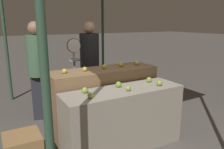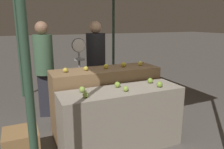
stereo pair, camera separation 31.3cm
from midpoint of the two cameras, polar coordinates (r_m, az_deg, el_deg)
name	(u,v)px [view 2 (the right image)]	position (r m, az deg, el deg)	size (l,w,h in m)	color
ground_plane	(121,147)	(3.41, 5.19, -18.50)	(60.00, 60.00, 0.00)	#59544F
display_counter_front	(121,119)	(3.19, 5.36, -11.67)	(1.75, 0.55, 0.90)	gray
display_counter_back	(106,100)	(3.65, 0.80, -6.78)	(1.75, 0.55, 1.07)	olive
apple_front_0	(86,95)	(2.70, -3.61, -5.34)	(0.07, 0.07, 0.07)	#8EB247
apple_front_1	(126,89)	(2.94, 6.65, -3.77)	(0.07, 0.07, 0.07)	#8EB247
apple_front_2	(160,84)	(3.22, 15.08, -2.54)	(0.08, 0.08, 0.08)	#84AD3D
apple_front_3	(82,89)	(2.90, -4.77, -3.95)	(0.08, 0.08, 0.08)	#8EB247
apple_front_4	(117,85)	(3.11, 4.32, -2.68)	(0.08, 0.08, 0.08)	#84AD3D
apple_front_5	(150,81)	(3.39, 12.57, -1.61)	(0.08, 0.08, 0.08)	#84AD3D
apple_back_0	(65,70)	(3.28, -9.45, 1.11)	(0.07, 0.07, 0.07)	gold
apple_back_1	(86,68)	(3.36, -4.21, 1.55)	(0.07, 0.07, 0.07)	gold
apple_back_2	(106,66)	(3.49, 1.00, 2.10)	(0.08, 0.08, 0.08)	gold
apple_back_3	(124,65)	(3.65, 5.49, 2.58)	(0.08, 0.08, 0.08)	gold
apple_back_4	(140,63)	(3.80, 9.77, 2.85)	(0.08, 0.08, 0.08)	yellow
produce_scale	(79,62)	(4.06, -6.37, 3.36)	(0.25, 0.20, 1.52)	#99999E
person_vendor_at_scale	(96,60)	(4.48, -2.22, 3.90)	(0.48, 0.48, 1.83)	#2D2D38
person_customer_left	(44,63)	(4.23, -15.34, 2.96)	(0.45, 0.45, 1.82)	#2D2D38
wooden_crate_side	(22,146)	(3.18, -19.83, -17.26)	(0.44, 0.44, 0.44)	#9E7547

